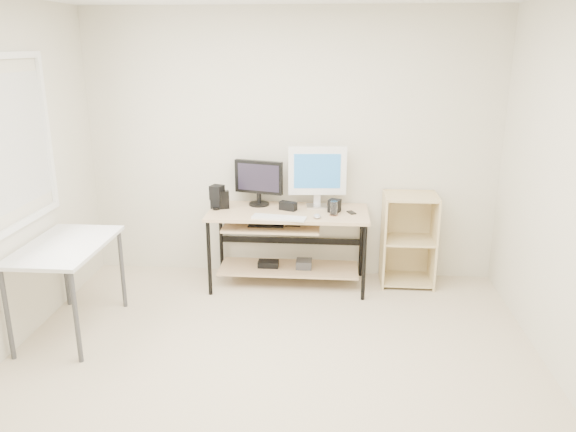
% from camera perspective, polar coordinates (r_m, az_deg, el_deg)
% --- Properties ---
extents(room, '(4.01, 4.01, 2.62)m').
position_cam_1_polar(room, '(3.59, -4.21, 1.94)').
color(room, beige).
rests_on(room, ground).
extents(desk, '(1.50, 0.65, 0.75)m').
position_cam_1_polar(desk, '(5.35, -0.25, -1.64)').
color(desk, '#CFAF83').
rests_on(desk, ground).
extents(side_table, '(0.60, 1.00, 0.75)m').
position_cam_1_polar(side_table, '(4.77, -21.67, -3.58)').
color(side_table, white).
rests_on(side_table, ground).
extents(shelf_unit, '(0.50, 0.40, 0.90)m').
position_cam_1_polar(shelf_unit, '(5.56, 12.07, -2.23)').
color(shelf_unit, beige).
rests_on(shelf_unit, ground).
extents(black_monitor, '(0.48, 0.20, 0.44)m').
position_cam_1_polar(black_monitor, '(5.42, -3.00, 3.68)').
color(black_monitor, black).
rests_on(black_monitor, desk).
extents(white_imac, '(0.55, 0.18, 0.59)m').
position_cam_1_polar(white_imac, '(5.33, 3.00, 4.44)').
color(white_imac, silver).
rests_on(white_imac, desk).
extents(keyboard, '(0.50, 0.21, 0.02)m').
position_cam_1_polar(keyboard, '(5.05, -0.92, -0.17)').
color(keyboard, white).
rests_on(keyboard, desk).
extents(mouse, '(0.08, 0.11, 0.04)m').
position_cam_1_polar(mouse, '(5.06, 2.98, -0.01)').
color(mouse, '#AFAFB4').
rests_on(mouse, desk).
extents(center_speaker, '(0.18, 0.13, 0.08)m').
position_cam_1_polar(center_speaker, '(5.29, 0.01, 1.03)').
color(center_speaker, black).
rests_on(center_speaker, desk).
extents(speaker_left, '(0.14, 0.14, 0.22)m').
position_cam_1_polar(speaker_left, '(5.38, -7.21, 2.00)').
color(speaker_left, black).
rests_on(speaker_left, desk).
extents(speaker_right, '(0.13, 0.13, 0.12)m').
position_cam_1_polar(speaker_right, '(5.25, 4.74, 1.04)').
color(speaker_right, black).
rests_on(speaker_right, desk).
extents(audio_controller, '(0.10, 0.08, 0.18)m').
position_cam_1_polar(audio_controller, '(5.37, -6.49, 1.66)').
color(audio_controller, black).
rests_on(audio_controller, desk).
extents(volume_puck, '(0.07, 0.07, 0.03)m').
position_cam_1_polar(volume_puck, '(5.36, -7.35, 0.77)').
color(volume_puck, black).
rests_on(volume_puck, desk).
extents(smartphone, '(0.10, 0.12, 0.01)m').
position_cam_1_polar(smartphone, '(5.25, 6.46, 0.35)').
color(smartphone, black).
rests_on(smartphone, desk).
extents(coaster, '(0.08, 0.08, 0.01)m').
position_cam_1_polar(coaster, '(5.16, 4.66, 0.09)').
color(coaster, '#926242').
rests_on(coaster, desk).
extents(drinking_glass, '(0.07, 0.07, 0.13)m').
position_cam_1_polar(drinking_glass, '(5.14, 4.68, 0.80)').
color(drinking_glass, white).
rests_on(drinking_glass, coaster).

